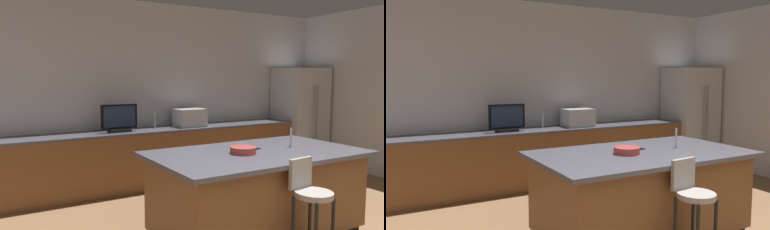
# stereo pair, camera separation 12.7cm
# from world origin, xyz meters

# --- Properties ---
(wall_back) EXTENTS (7.29, 0.12, 2.90)m
(wall_back) POSITION_xyz_m (0.00, 4.32, 1.45)
(wall_back) COLOR #BCBCC1
(wall_back) RESTS_ON ground_plane
(counter_back) EXTENTS (5.07, 0.62, 0.90)m
(counter_back) POSITION_xyz_m (-0.08, 3.94, 0.45)
(counter_back) COLOR brown
(counter_back) RESTS_ON ground_plane
(kitchen_island) EXTENTS (2.29, 1.28, 0.92)m
(kitchen_island) POSITION_xyz_m (0.02, 1.66, 0.47)
(kitchen_island) COLOR black
(kitchen_island) RESTS_ON ground_plane
(refrigerator) EXTENTS (0.87, 0.78, 1.88)m
(refrigerator) POSITION_xyz_m (2.90, 3.87, 0.94)
(refrigerator) COLOR #B7BABF
(refrigerator) RESTS_ON ground_plane
(microwave) EXTENTS (0.48, 0.36, 0.29)m
(microwave) POSITION_xyz_m (0.48, 3.94, 1.04)
(microwave) COLOR #B7BABF
(microwave) RESTS_ON counter_back
(tv_monitor) EXTENTS (0.54, 0.16, 0.41)m
(tv_monitor) POSITION_xyz_m (-0.74, 3.89, 1.09)
(tv_monitor) COLOR black
(tv_monitor) RESTS_ON counter_back
(sink_faucet_back) EXTENTS (0.02, 0.02, 0.24)m
(sink_faucet_back) POSITION_xyz_m (-0.10, 4.04, 1.02)
(sink_faucet_back) COLOR #B2B2B7
(sink_faucet_back) RESTS_ON counter_back
(sink_faucet_island) EXTENTS (0.02, 0.02, 0.22)m
(sink_faucet_island) POSITION_xyz_m (0.50, 1.66, 1.03)
(sink_faucet_island) COLOR #B2B2B7
(sink_faucet_island) RESTS_ON kitchen_island
(bar_stool_center) EXTENTS (0.34, 0.35, 0.97)m
(bar_stool_center) POSITION_xyz_m (0.02, 0.90, 0.58)
(bar_stool_center) COLOR gray
(bar_stool_center) RESTS_ON ground_plane
(fruit_bowl) EXTENTS (0.27, 0.27, 0.07)m
(fruit_bowl) POSITION_xyz_m (-0.18, 1.64, 0.95)
(fruit_bowl) COLOR #993833
(fruit_bowl) RESTS_ON kitchen_island
(cell_phone) EXTENTS (0.11, 0.16, 0.01)m
(cell_phone) POSITION_xyz_m (0.10, 1.81, 0.92)
(cell_phone) COLOR black
(cell_phone) RESTS_ON kitchen_island
(tv_remote) EXTENTS (0.14, 0.16, 0.02)m
(tv_remote) POSITION_xyz_m (-0.05, 1.85, 0.93)
(tv_remote) COLOR black
(tv_remote) RESTS_ON kitchen_island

